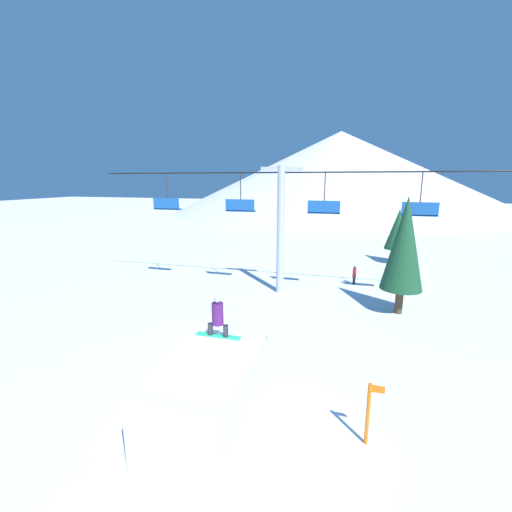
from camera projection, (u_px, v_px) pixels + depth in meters
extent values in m
plane|color=white|center=(211.00, 423.00, 9.76)|extent=(220.00, 220.00, 0.00)
cone|color=silver|center=(339.00, 172.00, 76.63)|extent=(73.10, 73.10, 17.24)
cube|color=white|center=(207.00, 397.00, 9.20)|extent=(2.38, 3.78, 2.11)
cube|color=silver|center=(229.00, 333.00, 10.70)|extent=(2.38, 0.10, 0.06)
cube|color=#1E9E6B|center=(218.00, 336.00, 10.42)|extent=(1.43, 0.26, 0.03)
cylinder|color=black|center=(210.00, 329.00, 10.45)|extent=(0.16, 0.16, 0.36)
cylinder|color=black|center=(226.00, 331.00, 10.31)|extent=(0.16, 0.16, 0.36)
cylinder|color=#471956|center=(218.00, 314.00, 10.27)|extent=(0.35, 0.35, 0.68)
sphere|color=#B2B2B7|center=(217.00, 300.00, 10.17)|extent=(0.20, 0.20, 0.20)
cylinder|color=#B2B2B7|center=(281.00, 231.00, 20.35)|extent=(0.45, 0.45, 7.60)
cube|color=#B2B2B7|center=(282.00, 169.00, 19.57)|extent=(2.40, 0.24, 0.24)
cylinder|color=black|center=(282.00, 172.00, 19.62)|extent=(23.38, 0.08, 0.08)
cylinder|color=#28282D|center=(167.00, 191.00, 21.84)|extent=(0.06, 0.06, 2.25)
cube|color=#195199|center=(168.00, 209.00, 22.09)|extent=(1.80, 0.44, 0.08)
cube|color=#195199|center=(166.00, 204.00, 21.84)|extent=(1.80, 0.08, 0.70)
cylinder|color=#28282D|center=(241.00, 192.00, 20.52)|extent=(0.06, 0.06, 2.25)
cube|color=#195199|center=(241.00, 211.00, 20.77)|extent=(1.80, 0.44, 0.08)
cube|color=#195199|center=(240.00, 205.00, 20.52)|extent=(1.80, 0.08, 0.70)
cylinder|color=#28282D|center=(325.00, 193.00, 19.20)|extent=(0.06, 0.06, 2.25)
cube|color=#195199|center=(324.00, 213.00, 19.44)|extent=(1.80, 0.44, 0.08)
cube|color=#195199|center=(324.00, 207.00, 19.20)|extent=(1.80, 0.08, 0.70)
cylinder|color=#28282D|center=(421.00, 194.00, 17.88)|extent=(0.06, 0.06, 2.25)
cube|color=#195199|center=(419.00, 215.00, 18.12)|extent=(1.80, 0.44, 0.08)
cube|color=#195199|center=(420.00, 209.00, 17.87)|extent=(1.80, 0.08, 0.70)
cylinder|color=#4C3823|center=(399.00, 301.00, 17.68)|extent=(0.39, 0.39, 1.32)
cone|color=#194728|center=(404.00, 243.00, 17.02)|extent=(2.07, 2.07, 4.74)
cylinder|color=#4C3823|center=(396.00, 256.00, 28.36)|extent=(0.35, 0.35, 1.22)
cone|color=#194728|center=(398.00, 229.00, 27.87)|extent=(2.03, 2.03, 3.31)
cylinder|color=orange|center=(368.00, 414.00, 8.81)|extent=(0.10, 0.10, 1.75)
cube|color=orange|center=(377.00, 389.00, 8.60)|extent=(0.36, 0.02, 0.20)
cylinder|color=black|center=(354.00, 281.00, 22.71)|extent=(0.17, 0.17, 0.45)
cylinder|color=red|center=(354.00, 273.00, 22.59)|extent=(0.24, 0.24, 0.60)
sphere|color=#232328|center=(355.00, 268.00, 22.51)|extent=(0.18, 0.18, 0.18)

